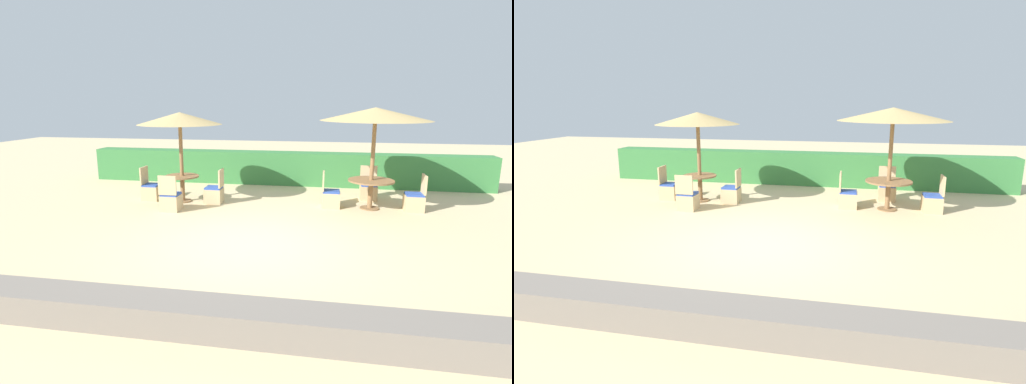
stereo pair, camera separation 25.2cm
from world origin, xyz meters
The scene contains 13 objects.
ground_plane centered at (0.00, 0.00, 0.00)m, with size 40.00×40.00×0.00m, color #D1BA8C.
hedge_row centered at (0.00, 5.82, 0.53)m, with size 13.00×0.70×1.06m, color #387A3D.
stone_border centered at (0.00, -3.07, 0.19)m, with size 10.00×0.56×0.38m, color slate.
parasol_back_left centered at (-2.46, 2.98, 2.25)m, with size 2.24×2.24×2.42m.
round_table_back_left centered at (-2.46, 2.98, 0.54)m, with size 0.91×0.91×0.73m.
patio_chair_back_left_south centered at (-2.43, 2.02, 0.26)m, with size 0.46×0.46×0.93m.
patio_chair_back_left_east centered at (-1.55, 2.96, 0.26)m, with size 0.46×0.46×0.93m.
patio_chair_back_left_west centered at (-3.39, 3.00, 0.26)m, with size 0.46×0.46×0.93m.
parasol_back_right centered at (2.54, 3.07, 2.39)m, with size 2.71×2.71×2.56m.
round_table_back_right centered at (2.54, 3.07, 0.61)m, with size 1.15×1.15×0.76m.
patio_chair_back_right_north centered at (2.60, 4.09, 0.26)m, with size 0.46×0.46×0.93m.
patio_chair_back_right_east centered at (3.63, 3.06, 0.26)m, with size 0.46×0.46×0.93m.
patio_chair_back_right_west centered at (1.54, 3.05, 0.26)m, with size 0.46×0.46×0.93m.
Camera 1 is at (1.36, -7.21, 2.73)m, focal length 28.00 mm.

